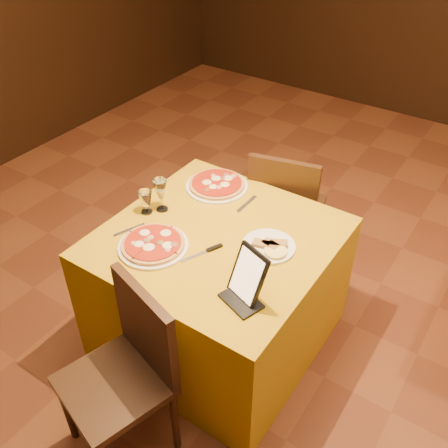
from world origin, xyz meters
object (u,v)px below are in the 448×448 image
Objects in this scene: main_table at (219,289)px; water_glass at (146,202)px; chair_main_near at (114,385)px; tablet at (248,275)px; pizza_far at (217,185)px; chair_main_far at (287,208)px; pizza_near at (153,245)px; wine_glass at (161,195)px.

water_glass is at bearing -173.61° from main_table.
tablet reaches higher than chair_main_near.
chair_main_near reaches higher than water_glass.
water_glass is (-0.17, -0.41, 0.05)m from pizza_far.
pizza_near is at bearing 65.07° from chair_main_far.
main_table is 1.21× the size of chair_main_far.
pizza_far is 1.45× the size of tablet.
main_table is 3.10× the size of pizza_far.
pizza_far is (-0.26, -0.42, 0.31)m from chair_main_far.
water_glass is (-0.43, -0.83, 0.36)m from chair_main_far.
water_glass is (-0.22, 0.20, 0.05)m from pizza_near.
chair_main_far reaches higher than pizza_far.
main_table is 0.60m from wine_glass.
wine_glass reaches higher than water_glass.
chair_main_far is 2.64× the size of pizza_near.
tablet is at bearing -46.39° from pizza_far.
main_table is at bearing 49.80° from pizza_near.
wine_glass is at bearing 177.26° from main_table.
pizza_far is at bearing 118.94° from chair_main_near.
chair_main_far reaches higher than water_glass.
chair_main_near is at bearing -77.51° from pizza_far.
tablet is at bearing 94.58° from chair_main_far.
chair_main_near is (0.00, -0.80, 0.08)m from main_table.
chair_main_far is 1.10m from pizza_near.
pizza_near and pizza_far have the same top height.
chair_main_far is 3.73× the size of tablet.
main_table is at bearing 76.65° from chair_main_far.
tablet is at bearing -38.10° from main_table.
wine_glass is (-0.38, 0.02, 0.47)m from main_table.
chair_main_near is 4.79× the size of wine_glass.
water_glass reaches higher than pizza_near.
chair_main_near reaches higher than main_table.
wine_glass is at bearing 121.69° from pizza_near.
pizza_far is at bearing 125.55° from main_table.
main_table is 1.21× the size of chair_main_near.
chair_main_near reaches higher than pizza_far.
tablet reaches higher than wine_glass.
water_glass is at bearing -176.90° from tablet.
chair_main_far is at bearing 63.72° from wine_glass.
main_table is at bearing 160.83° from tablet.
chair_main_near is 0.98m from wine_glass.
water_glass is (-0.43, 0.75, 0.36)m from chair_main_near.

